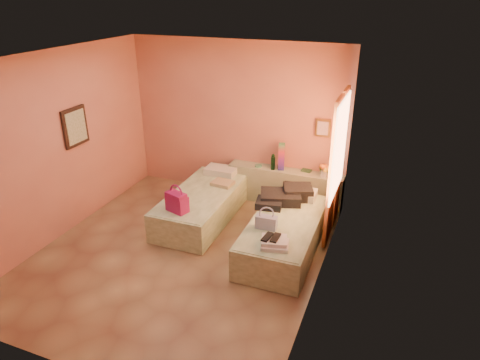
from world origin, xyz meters
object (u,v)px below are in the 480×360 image
at_px(headboard_ledge, 285,187).
at_px(bed_left, 202,205).
at_px(blue_handbag, 266,222).
at_px(flower_vase, 325,169).
at_px(magenta_handbag, 177,202).
at_px(water_bottle, 273,162).
at_px(towel_stack, 275,243).
at_px(green_book, 306,170).
at_px(bed_right, 284,235).

xyz_separation_m(headboard_ledge, bed_left, (-1.13, -1.05, -0.08)).
distance_m(headboard_ledge, blue_handbag, 1.80).
height_order(flower_vase, magenta_handbag, flower_vase).
relative_size(water_bottle, towel_stack, 0.77).
bearing_deg(water_bottle, headboard_ledge, 13.99).
relative_size(headboard_ledge, green_book, 12.16).
bearing_deg(blue_handbag, bed_right, 56.71).
bearing_deg(water_bottle, towel_stack, -71.80).
bearing_deg(green_book, magenta_handbag, -122.16).
height_order(magenta_handbag, blue_handbag, magenta_handbag).
bearing_deg(green_book, water_bottle, -159.30).
relative_size(green_book, flower_vase, 0.60).
xyz_separation_m(headboard_ledge, bed_right, (0.41, -1.45, -0.08)).
relative_size(green_book, towel_stack, 0.48).
height_order(water_bottle, towel_stack, water_bottle).
distance_m(bed_left, magenta_handbag, 0.83).
bearing_deg(magenta_handbag, headboard_ledge, 73.68).
height_order(water_bottle, blue_handbag, water_bottle).
distance_m(bed_left, flower_vase, 2.14).
relative_size(bed_left, green_book, 11.87).
xyz_separation_m(green_book, flower_vase, (0.33, -0.13, 0.13)).
height_order(bed_right, water_bottle, water_bottle).
xyz_separation_m(water_bottle, towel_stack, (0.69, -2.10, -0.23)).
height_order(headboard_ledge, towel_stack, headboard_ledge).
xyz_separation_m(bed_left, water_bottle, (0.91, 1.00, 0.53)).
distance_m(bed_right, towel_stack, 0.77).
xyz_separation_m(flower_vase, blue_handbag, (-0.46, -1.71, -0.20)).
height_order(headboard_ledge, flower_vase, flower_vase).
distance_m(bed_right, blue_handbag, 0.50).
bearing_deg(headboard_ledge, flower_vase, -4.35).
distance_m(headboard_ledge, water_bottle, 0.51).
height_order(headboard_ledge, blue_handbag, blue_handbag).
relative_size(bed_right, water_bottle, 7.45).
height_order(headboard_ledge, bed_right, headboard_ledge).
bearing_deg(water_bottle, green_book, 13.20).
xyz_separation_m(water_bottle, flower_vase, (0.90, 0.00, 0.01)).
xyz_separation_m(flower_vase, magenta_handbag, (-1.87, -1.72, -0.13)).
bearing_deg(magenta_handbag, bed_left, 103.23).
xyz_separation_m(bed_right, green_book, (-0.05, 1.53, 0.41)).
distance_m(flower_vase, towel_stack, 2.13).
bearing_deg(blue_handbag, water_bottle, 101.41).
height_order(green_book, towel_stack, green_book).
bearing_deg(bed_right, magenta_handbag, -169.22).
bearing_deg(headboard_ledge, green_book, 12.71).
bearing_deg(towel_stack, magenta_handbag, 166.84).
bearing_deg(flower_vase, green_book, 158.39).
bearing_deg(magenta_handbag, green_book, 67.68).
bearing_deg(towel_stack, headboard_ledge, 102.43).
xyz_separation_m(blue_handbag, towel_stack, (0.25, -0.39, -0.05)).
bearing_deg(green_book, towel_stack, -79.41).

